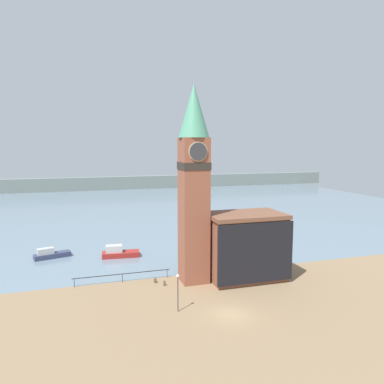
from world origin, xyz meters
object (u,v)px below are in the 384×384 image
at_px(boat_far, 51,254).
at_px(pier_building, 245,246).
at_px(lamp_post, 178,286).
at_px(mooring_bollard_near, 155,280).
at_px(clock_tower, 194,179).
at_px(mooring_bollard_far, 164,283).
at_px(boat_near, 119,253).

bearing_deg(boat_far, pier_building, -49.32).
bearing_deg(lamp_post, boat_far, 120.57).
height_order(boat_far, lamp_post, lamp_post).
bearing_deg(mooring_bollard_near, pier_building, -8.64).
distance_m(clock_tower, mooring_bollard_far, 13.23).
relative_size(boat_far, mooring_bollard_far, 8.35).
bearing_deg(lamp_post, mooring_bollard_near, 94.37).
bearing_deg(boat_near, clock_tower, -53.69).
bearing_deg(boat_near, boat_far, 171.75).
distance_m(mooring_bollard_far, lamp_post, 7.76).
height_order(mooring_bollard_near, lamp_post, lamp_post).
bearing_deg(mooring_bollard_near, boat_far, 131.70).
bearing_deg(clock_tower, boat_far, 139.20).
xyz_separation_m(boat_far, lamp_post, (13.85, -23.45, 2.17)).
distance_m(mooring_bollard_near, mooring_bollard_far, 1.56).
relative_size(pier_building, boat_near, 1.70).
height_order(clock_tower, lamp_post, clock_tower).
height_order(mooring_bollard_far, lamp_post, lamp_post).
bearing_deg(mooring_bollard_far, boat_near, 106.48).
relative_size(clock_tower, boat_near, 4.20).
distance_m(clock_tower, mooring_bollard_near, 13.54).
bearing_deg(boat_far, lamp_post, -74.86).
xyz_separation_m(boat_far, mooring_bollard_far, (14.08, -16.08, -0.23)).
height_order(pier_building, mooring_bollard_far, pier_building).
distance_m(pier_building, boat_near, 20.66).
relative_size(clock_tower, mooring_bollard_near, 37.50).
xyz_separation_m(boat_near, mooring_bollard_far, (4.05, -13.71, -0.31)).
height_order(pier_building, lamp_post, pier_building).
height_order(clock_tower, mooring_bollard_near, clock_tower).
distance_m(boat_near, lamp_post, 21.52).
bearing_deg(mooring_bollard_near, boat_near, 104.27).
bearing_deg(mooring_bollard_near, clock_tower, -8.79).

